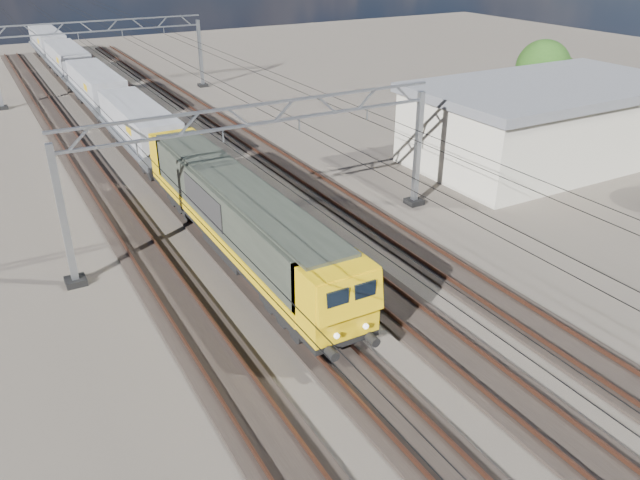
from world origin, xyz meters
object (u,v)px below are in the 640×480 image
catenary_gantry_mid (264,168)px  hopper_wagon_third (68,61)px  tree_far (547,69)px  industrial_shed (546,122)px  hopper_wagon_lead (139,126)px  hopper_wagon_fourth (48,43)px  locomotive (238,214)px  catenary_gantry_far (104,56)px  hopper_wagon_mid (97,87)px

catenary_gantry_mid → hopper_wagon_third: bearing=92.6°
tree_far → industrial_shed: bearing=-136.9°
hopper_wagon_lead → hopper_wagon_third: size_ratio=1.00×
hopper_wagon_third → tree_far: size_ratio=1.97×
catenary_gantry_mid → industrial_shed: bearing=5.2°
hopper_wagon_third → industrial_shed: 49.14m
hopper_wagon_fourth → industrial_shed: 61.92m
catenary_gantry_mid → locomotive: catenary_gantry_mid is taller
catenary_gantry_far → hopper_wagon_mid: bearing=-110.6°
hopper_wagon_mid → hopper_wagon_fourth: bearing=90.0°
industrial_shed → catenary_gantry_far: bearing=122.9°
locomotive → hopper_wagon_fourth: locomotive is taller
hopper_wagon_lead → hopper_wagon_mid: size_ratio=1.00×
industrial_shed → tree_far: size_ratio=2.83×
locomotive → hopper_wagon_fourth: (-0.00, 60.30, -0.09)m
hopper_wagon_third → hopper_wagon_fourth: size_ratio=1.00×
catenary_gantry_mid → hopper_wagon_third: 44.95m
locomotive → tree_far: size_ratio=3.21×
catenary_gantry_mid → tree_far: size_ratio=3.02×
tree_far → locomotive: bearing=-161.2°
hopper_wagon_fourth → catenary_gantry_mid: bearing=-88.1°
tree_far → hopper_wagon_lead: bearing=168.3°
hopper_wagon_lead → hopper_wagon_fourth: 42.60m
catenary_gantry_mid → catenary_gantry_far: (0.00, 36.00, 0.00)m
catenary_gantry_far → hopper_wagon_third: (-2.00, 8.87, -1.67)m
locomotive → hopper_wagon_mid: locomotive is taller
locomotive → hopper_wagon_third: bearing=90.0°
hopper_wagon_mid → hopper_wagon_third: 14.20m
hopper_wagon_third → hopper_wagon_fourth: bearing=90.0°
catenary_gantry_mid → hopper_wagon_fourth: 59.13m
hopper_wagon_mid → industrial_shed: industrial_shed is taller
hopper_wagon_lead → industrial_shed: industrial_shed is taller
catenary_gantry_mid → industrial_shed: catenary_gantry_mid is taller
catenary_gantry_mid → catenary_gantry_far: size_ratio=1.00×
catenary_gantry_far → industrial_shed: size_ratio=1.07×
hopper_wagon_third → industrial_shed: size_ratio=0.70×
industrial_shed → locomotive: bearing=-172.4°
tree_far → hopper_wagon_fourth: bearing=123.3°
locomotive → hopper_wagon_fourth: bearing=90.0°
hopper_wagon_lead → catenary_gantry_mid: bearing=-83.1°
locomotive → industrial_shed: industrial_shed is taller
catenary_gantry_far → industrial_shed: 40.51m
hopper_wagon_fourth → hopper_wagon_lead: bearing=-90.0°
catenary_gantry_far → hopper_wagon_third: catenary_gantry_far is taller
hopper_wagon_third → tree_far: (32.32, -35.08, 1.95)m
hopper_wagon_lead → hopper_wagon_mid: same height
catenary_gantry_mid → hopper_wagon_lead: bearing=96.9°
industrial_shed → tree_far: 11.49m
catenary_gantry_far → hopper_wagon_mid: size_ratio=1.53×
catenary_gantry_far → locomotive: catenary_gantry_far is taller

